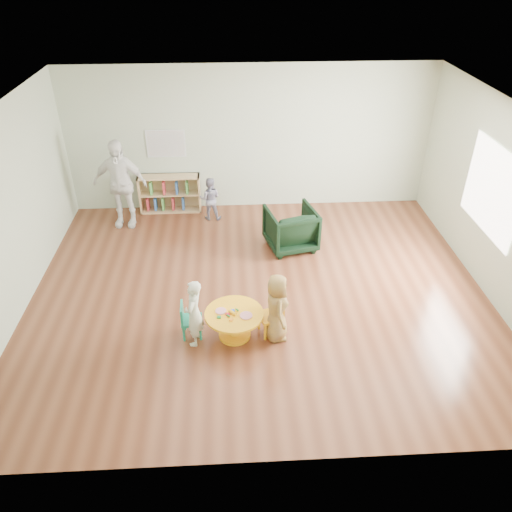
# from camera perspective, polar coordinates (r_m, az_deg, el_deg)

# --- Properties ---
(room) EXTENTS (7.10, 7.00, 2.80)m
(room) POSITION_cam_1_polar(r_m,az_deg,el_deg) (6.85, 0.50, 8.74)
(room) COLOR brown
(room) RESTS_ON ground
(activity_table) EXTENTS (0.80, 0.80, 0.44)m
(activity_table) POSITION_cam_1_polar(r_m,az_deg,el_deg) (6.84, -2.50, -7.33)
(activity_table) COLOR #F7AB14
(activity_table) RESTS_ON ground
(kid_chair_left) EXTENTS (0.29, 0.29, 0.52)m
(kid_chair_left) POSITION_cam_1_polar(r_m,az_deg,el_deg) (6.91, -7.70, -7.16)
(kid_chair_left) COLOR #1A8F6D
(kid_chair_left) RESTS_ON ground
(kid_chair_right) EXTENTS (0.38, 0.38, 0.56)m
(kid_chair_right) POSITION_cam_1_polar(r_m,az_deg,el_deg) (6.89, 1.99, -6.68)
(kid_chair_right) COLOR #F7AB14
(kid_chair_right) RESTS_ON ground
(bookshelf) EXTENTS (1.20, 0.30, 0.75)m
(bookshelf) POSITION_cam_1_polar(r_m,az_deg,el_deg) (10.14, -9.86, 7.07)
(bookshelf) COLOR tan
(bookshelf) RESTS_ON ground
(alphabet_poster) EXTENTS (0.74, 0.01, 0.54)m
(alphabet_poster) POSITION_cam_1_polar(r_m,az_deg,el_deg) (9.88, -10.26, 12.53)
(alphabet_poster) COLOR silver
(alphabet_poster) RESTS_ON ground
(armchair) EXTENTS (0.97, 0.99, 0.75)m
(armchair) POSITION_cam_1_polar(r_m,az_deg,el_deg) (8.75, 4.00, 3.18)
(armchair) COLOR black
(armchair) RESTS_ON ground
(child_left) EXTENTS (0.32, 0.41, 0.99)m
(child_left) POSITION_cam_1_polar(r_m,az_deg,el_deg) (6.66, -7.10, -6.51)
(child_left) COLOR silver
(child_left) RESTS_ON ground
(child_right) EXTENTS (0.37, 0.52, 1.01)m
(child_right) POSITION_cam_1_polar(r_m,az_deg,el_deg) (6.68, 2.37, -5.93)
(child_right) COLOR yellow
(child_right) RESTS_ON ground
(toddler) EXTENTS (0.44, 0.36, 0.85)m
(toddler) POSITION_cam_1_polar(r_m,az_deg,el_deg) (9.69, -5.29, 6.54)
(toddler) COLOR #1C1C47
(toddler) RESTS_ON ground
(adult_caretaker) EXTENTS (1.02, 0.50, 1.68)m
(adult_caretaker) POSITION_cam_1_polar(r_m,az_deg,el_deg) (9.59, -15.28, 7.97)
(adult_caretaker) COLOR white
(adult_caretaker) RESTS_ON ground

